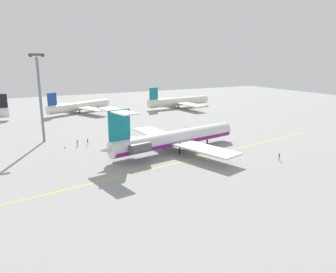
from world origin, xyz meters
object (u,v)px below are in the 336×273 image
object	(u,v)px
airliner_mid_right	(180,101)
ground_crew_near_nose	(279,156)
safety_cone_wingtip	(199,127)
safety_cone_tail	(186,126)
airliner_mid_left	(81,106)
main_jetliner	(172,139)
ground_crew_portside	(77,142)
light_mast	(40,94)
ground_crew_near_tail	(88,141)
safety_cone_nose	(65,147)

from	to	relation	value
airliner_mid_right	ground_crew_near_nose	bearing A→B (deg)	-109.18
safety_cone_wingtip	safety_cone_tail	distance (m)	4.73
airliner_mid_left	safety_cone_wingtip	world-z (taller)	airliner_mid_left
main_jetliner	safety_cone_wingtip	distance (m)	29.18
ground_crew_portside	safety_cone_wingtip	bearing A→B (deg)	-79.97
main_jetliner	safety_cone_wingtip	size ratio (longest dim) A/B	74.78
safety_cone_tail	main_jetliner	bearing A→B (deg)	-127.71
light_mast	safety_cone_tail	bearing A→B (deg)	-1.89
ground_crew_near_nose	light_mast	bearing A→B (deg)	-11.44
main_jetliner	ground_crew_near_tail	size ratio (longest dim) A/B	24.34
airliner_mid_left	ground_crew_near_tail	bearing A→B (deg)	-124.74
ground_crew_near_tail	safety_cone_nose	bearing A→B (deg)	24.25
safety_cone_wingtip	airliner_mid_left	bearing A→B (deg)	118.04
main_jetliner	ground_crew_near_tail	bearing A→B (deg)	126.62
ground_crew_near_nose	ground_crew_near_tail	distance (m)	48.95
light_mast	ground_crew_near_tail	bearing A→B (deg)	-43.02
ground_crew_near_tail	light_mast	bearing A→B (deg)	-24.77
main_jetliner	airliner_mid_left	size ratio (longest dim) A/B	1.36
ground_crew_near_nose	light_mast	size ratio (longest dim) A/B	0.08
airliner_mid_left	airliner_mid_right	bearing A→B (deg)	-33.55
airliner_mid_left	ground_crew_near_tail	distance (m)	55.26
ground_crew_near_tail	ground_crew_portside	xyz separation A→B (m)	(-2.82, -0.24, -0.00)
ground_crew_near_tail	safety_cone_wingtip	bearing A→B (deg)	-156.15
main_jetliner	safety_cone_wingtip	xyz separation A→B (m)	(21.05, 19.97, -3.00)
airliner_mid_right	light_mast	bearing A→B (deg)	-155.62
airliner_mid_left	ground_crew_near_nose	xyz separation A→B (m)	(23.91, -88.24, -1.62)
safety_cone_tail	ground_crew_near_nose	bearing A→B (deg)	-90.54
safety_cone_tail	light_mast	world-z (taller)	light_mast
ground_crew_portside	light_mast	distance (m)	16.91
safety_cone_wingtip	ground_crew_near_nose	bearing A→B (deg)	-94.39
ground_crew_near_tail	airliner_mid_right	bearing A→B (deg)	-122.05
main_jetliner	airliner_mid_right	bearing A→B (deg)	48.75
light_mast	airliner_mid_left	bearing A→B (deg)	64.86
safety_cone_wingtip	safety_cone_tail	bearing A→B (deg)	122.13
ground_crew_portside	light_mast	xyz separation A→B (m)	(-7.07, 9.47, 12.09)
ground_crew_near_nose	ground_crew_portside	size ratio (longest dim) A/B	1.07
ground_crew_near_nose	safety_cone_tail	xyz separation A→B (m)	(0.40, 41.88, -0.87)
main_jetliner	ground_crew_portside	world-z (taller)	main_jetliner
airliner_mid_right	safety_cone_tail	bearing A→B (deg)	-122.45
airliner_mid_right	ground_crew_portside	xyz separation A→B (m)	(-58.13, -46.18, -1.89)
main_jetliner	ground_crew_near_tail	xyz separation A→B (m)	(-16.93, 16.25, -2.21)
safety_cone_wingtip	safety_cone_nose	bearing A→B (deg)	-174.34
safety_cone_wingtip	main_jetliner	bearing A→B (deg)	-136.51
airliner_mid_right	safety_cone_tail	distance (m)	43.13
airliner_mid_left	safety_cone_nose	xyz separation A→B (m)	(-17.29, -54.74, -2.49)
airliner_mid_right	ground_crew_near_nose	xyz separation A→B (m)	(-20.23, -80.08, -1.81)
safety_cone_tail	light_mast	distance (m)	47.18
main_jetliner	safety_cone_tail	size ratio (longest dim) A/B	74.78
ground_crew_portside	safety_cone_tail	world-z (taller)	ground_crew_portside
ground_crew_near_nose	light_mast	world-z (taller)	light_mast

